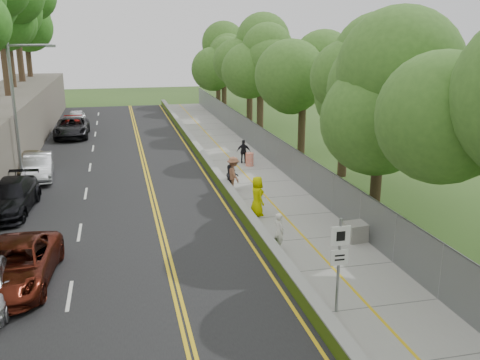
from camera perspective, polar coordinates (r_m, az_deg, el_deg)
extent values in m
plane|color=#33511E|center=(19.74, 3.90, -10.11)|extent=(140.00, 140.00, 0.00)
cube|color=black|center=(33.11, -12.79, 0.24)|extent=(11.20, 66.00, 0.04)
cube|color=gray|center=(34.02, 0.70, 1.05)|extent=(4.20, 66.00, 0.05)
cube|color=#8AD910|center=(33.50, -3.13, 1.28)|extent=(0.42, 66.00, 0.60)
cube|color=slate|center=(34.34, 4.11, 2.82)|extent=(0.04, 66.00, 2.00)
cylinder|color=gray|center=(31.78, -22.84, 6.12)|extent=(0.18, 0.18, 8.00)
cylinder|color=gray|center=(31.30, -21.55, 13.24)|extent=(2.30, 0.13, 0.13)
cube|color=gray|center=(31.17, -19.53, 13.33)|extent=(0.50, 0.22, 0.14)
cylinder|color=gray|center=(16.86, 10.46, -9.01)|extent=(0.09, 0.09, 3.10)
cube|color=white|center=(16.44, 10.67, -5.88)|extent=(0.62, 0.04, 0.62)
cube|color=white|center=(16.71, 10.55, -8.12)|extent=(0.56, 0.04, 0.50)
cylinder|color=#FC2100|center=(34.96, 1.03, 2.21)|extent=(0.52, 0.52, 0.86)
cube|color=slate|center=(23.12, 12.45, -5.36)|extent=(1.23, 0.99, 0.75)
imported|color=#51180D|center=(20.16, -22.80, -8.37)|extent=(2.89, 5.51, 1.48)
imported|color=black|center=(28.15, -23.38, -1.68)|extent=(2.59, 5.53, 1.56)
imported|color=gray|center=(34.71, -21.51, 1.60)|extent=(2.05, 4.67, 1.56)
imported|color=#A7AAAE|center=(33.91, -20.72, 1.31)|extent=(1.93, 4.64, 1.49)
imported|color=black|center=(46.83, -17.49, 5.36)|extent=(2.67, 5.76, 1.60)
imported|color=#9E1612|center=(48.49, -17.35, 5.54)|extent=(2.13, 4.73, 1.35)
imported|color=silver|center=(52.75, -17.05, 6.36)|extent=(1.71, 4.14, 1.41)
imported|color=#C1C500|center=(25.37, 1.84, -1.73)|extent=(0.77, 1.03, 1.91)
imported|color=white|center=(21.50, 4.20, -5.51)|extent=(0.46, 0.62, 1.55)
imported|color=black|center=(29.48, -0.78, 0.70)|extent=(0.98, 1.10, 1.87)
imported|color=#90593F|center=(29.32, -0.71, 0.66)|extent=(0.88, 1.32, 1.91)
imported|color=black|center=(35.62, 0.39, 3.05)|extent=(1.00, 0.64, 1.58)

